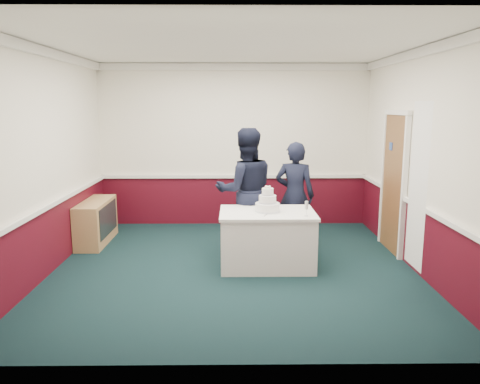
{
  "coord_description": "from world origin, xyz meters",
  "views": [
    {
      "loc": [
        0.01,
        -6.27,
        2.25
      ],
      "look_at": [
        0.08,
        -0.1,
        1.1
      ],
      "focal_mm": 35.0,
      "sensor_mm": 36.0,
      "label": 1
    }
  ],
  "objects_px": {
    "wedding_cake": "(267,204)",
    "sideboard": "(96,222)",
    "person_woman": "(295,195)",
    "cake_knife": "(266,215)",
    "champagne_flute": "(307,206)",
    "cake_table": "(267,238)",
    "person_man": "(246,191)"
  },
  "relations": [
    {
      "from": "wedding_cake",
      "to": "sideboard",
      "type": "bearing_deg",
      "value": 156.74
    },
    {
      "from": "person_woman",
      "to": "cake_knife",
      "type": "bearing_deg",
      "value": 79.86
    },
    {
      "from": "wedding_cake",
      "to": "person_woman",
      "type": "height_order",
      "value": "person_woman"
    },
    {
      "from": "champagne_flute",
      "to": "cake_knife",
      "type": "bearing_deg",
      "value": 171.42
    },
    {
      "from": "cake_table",
      "to": "cake_knife",
      "type": "distance_m",
      "value": 0.44
    },
    {
      "from": "sideboard",
      "to": "person_man",
      "type": "distance_m",
      "value": 2.57
    },
    {
      "from": "sideboard",
      "to": "person_man",
      "type": "height_order",
      "value": "person_man"
    },
    {
      "from": "sideboard",
      "to": "wedding_cake",
      "type": "distance_m",
      "value": 3.04
    },
    {
      "from": "wedding_cake",
      "to": "person_man",
      "type": "height_order",
      "value": "person_man"
    },
    {
      "from": "person_woman",
      "to": "wedding_cake",
      "type": "bearing_deg",
      "value": 76.47
    },
    {
      "from": "sideboard",
      "to": "champagne_flute",
      "type": "xyz_separation_m",
      "value": [
        3.24,
        -1.46,
        0.58
      ]
    },
    {
      "from": "person_woman",
      "to": "cake_table",
      "type": "bearing_deg",
      "value": 76.47
    },
    {
      "from": "cake_table",
      "to": "cake_knife",
      "type": "xyz_separation_m",
      "value": [
        -0.03,
        -0.2,
        0.39
      ]
    },
    {
      "from": "sideboard",
      "to": "champagne_flute",
      "type": "relative_size",
      "value": 5.85
    },
    {
      "from": "sideboard",
      "to": "person_man",
      "type": "relative_size",
      "value": 0.63
    },
    {
      "from": "cake_table",
      "to": "champagne_flute",
      "type": "bearing_deg",
      "value": -29.25
    },
    {
      "from": "cake_table",
      "to": "person_woman",
      "type": "xyz_separation_m",
      "value": [
        0.49,
        0.88,
        0.45
      ]
    },
    {
      "from": "sideboard",
      "to": "cake_knife",
      "type": "bearing_deg",
      "value": -26.94
    },
    {
      "from": "sideboard",
      "to": "cake_knife",
      "type": "distance_m",
      "value": 3.08
    },
    {
      "from": "cake_table",
      "to": "person_woman",
      "type": "distance_m",
      "value": 1.1
    },
    {
      "from": "cake_table",
      "to": "person_man",
      "type": "height_order",
      "value": "person_man"
    },
    {
      "from": "wedding_cake",
      "to": "champagne_flute",
      "type": "bearing_deg",
      "value": -29.25
    },
    {
      "from": "person_man",
      "to": "cake_knife",
      "type": "bearing_deg",
      "value": 96.66
    },
    {
      "from": "sideboard",
      "to": "cake_table",
      "type": "distance_m",
      "value": 2.99
    },
    {
      "from": "wedding_cake",
      "to": "champagne_flute",
      "type": "height_order",
      "value": "wedding_cake"
    },
    {
      "from": "wedding_cake",
      "to": "champagne_flute",
      "type": "xyz_separation_m",
      "value": [
        0.5,
        -0.28,
        0.03
      ]
    },
    {
      "from": "sideboard",
      "to": "wedding_cake",
      "type": "xyz_separation_m",
      "value": [
        2.74,
        -1.18,
        0.55
      ]
    },
    {
      "from": "cake_table",
      "to": "cake_knife",
      "type": "relative_size",
      "value": 6.0
    },
    {
      "from": "cake_table",
      "to": "champagne_flute",
      "type": "height_order",
      "value": "champagne_flute"
    },
    {
      "from": "champagne_flute",
      "to": "person_woman",
      "type": "xyz_separation_m",
      "value": [
        -0.01,
        1.16,
        -0.08
      ]
    },
    {
      "from": "cake_knife",
      "to": "champagne_flute",
      "type": "distance_m",
      "value": 0.55
    },
    {
      "from": "sideboard",
      "to": "wedding_cake",
      "type": "bearing_deg",
      "value": -23.26
    }
  ]
}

